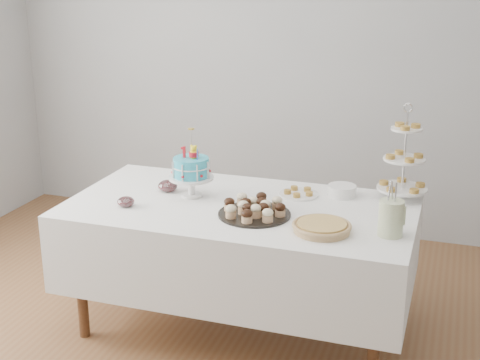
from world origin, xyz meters
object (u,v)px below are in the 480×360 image
(birthday_cake, at_px, (191,179))
(pie, at_px, (322,227))
(tiered_stand, at_px, (404,160))
(pastry_plate, at_px, (299,193))
(table, at_px, (240,243))
(cupcake_tray, at_px, (254,208))
(utensil_pitcher, at_px, (391,217))
(plate_stack, at_px, (342,191))
(jam_bowl_a, at_px, (126,202))
(jam_bowl_b, at_px, (168,186))

(birthday_cake, xyz_separation_m, pie, (0.82, -0.29, -0.08))
(pie, xyz_separation_m, tiered_stand, (0.33, 0.64, 0.20))
(tiered_stand, xyz_separation_m, pastry_plate, (-0.57, -0.13, -0.22))
(pie, distance_m, pastry_plate, 0.56)
(table, xyz_separation_m, pie, (0.51, -0.24, 0.25))
(cupcake_tray, distance_m, utensil_pitcher, 0.72)
(birthday_cake, distance_m, plate_stack, 0.87)
(plate_stack, xyz_separation_m, utensil_pitcher, (0.33, -0.51, 0.07))
(birthday_cake, bearing_deg, utensil_pitcher, -6.88)
(birthday_cake, bearing_deg, cupcake_tray, -17.98)
(plate_stack, bearing_deg, pie, -89.84)
(pie, relative_size, plate_stack, 1.82)
(jam_bowl_a, xyz_separation_m, jam_bowl_b, (0.11, 0.31, 0.01))
(pie, distance_m, jam_bowl_b, 1.04)
(birthday_cake, relative_size, pastry_plate, 1.72)
(pie, bearing_deg, utensil_pitcher, 10.77)
(pastry_plate, distance_m, jam_bowl_b, 0.77)
(jam_bowl_b, xyz_separation_m, utensil_pitcher, (1.32, -0.27, 0.07))
(birthday_cake, height_order, plate_stack, birthday_cake)
(jam_bowl_a, distance_m, jam_bowl_b, 0.33)
(jam_bowl_b, bearing_deg, tiered_stand, 13.09)
(pastry_plate, relative_size, jam_bowl_a, 2.42)
(plate_stack, bearing_deg, jam_bowl_b, -166.25)
(pie, bearing_deg, table, 154.90)
(plate_stack, height_order, utensil_pitcher, utensil_pitcher)
(jam_bowl_a, bearing_deg, jam_bowl_b, 70.18)
(pie, bearing_deg, cupcake_tray, 163.92)
(table, bearing_deg, plate_stack, 33.02)
(table, xyz_separation_m, plate_stack, (0.51, 0.33, 0.26))
(pastry_plate, bearing_deg, cupcake_tray, -110.74)
(pie, xyz_separation_m, jam_bowl_b, (-0.99, 0.33, 0.01))
(birthday_cake, height_order, cupcake_tray, birthday_cake)
(utensil_pitcher, bearing_deg, tiered_stand, 78.97)
(pie, relative_size, tiered_stand, 0.54)
(cupcake_tray, distance_m, plate_stack, 0.60)
(table, distance_m, tiered_stand, 1.04)
(jam_bowl_b, bearing_deg, jam_bowl_a, -109.82)
(pie, xyz_separation_m, plate_stack, (-0.00, 0.57, 0.00))
(cupcake_tray, height_order, jam_bowl_b, cupcake_tray)
(tiered_stand, bearing_deg, pastry_plate, -166.78)
(tiered_stand, distance_m, pastry_plate, 0.62)
(tiered_stand, bearing_deg, jam_bowl_b, -166.91)
(pastry_plate, relative_size, utensil_pitcher, 0.83)
(plate_stack, relative_size, jam_bowl_b, 1.43)
(jam_bowl_a, bearing_deg, cupcake_tray, 7.38)
(table, height_order, pie, pie)
(table, bearing_deg, utensil_pitcher, -11.91)
(table, bearing_deg, jam_bowl_b, 169.35)
(jam_bowl_a, bearing_deg, pie, -0.99)
(cupcake_tray, distance_m, pastry_plate, 0.42)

